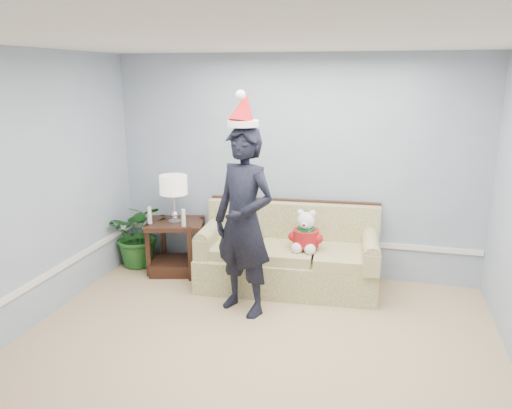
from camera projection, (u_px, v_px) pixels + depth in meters
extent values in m
cube|color=tan|center=(237.00, 385.00, 4.08)|extent=(4.50, 5.00, 0.02)
cube|color=white|center=(233.00, 36.00, 3.39)|extent=(4.50, 5.00, 0.02)
cube|color=#9BADC6|center=(294.00, 167.00, 6.08)|extent=(4.50, 0.02, 2.70)
cube|color=white|center=(293.00, 238.00, 6.29)|extent=(4.48, 0.03, 0.06)
cube|color=brown|center=(287.00, 271.00, 5.90)|extent=(2.12, 1.02, 0.39)
cube|color=brown|center=(234.00, 247.00, 5.94)|extent=(0.66, 0.75, 0.12)
cube|color=brown|center=(287.00, 252.00, 5.79)|extent=(0.66, 0.75, 0.12)
cube|color=brown|center=(342.00, 257.00, 5.63)|extent=(0.66, 0.75, 0.12)
cube|color=brown|center=(293.00, 224.00, 6.09)|extent=(2.08, 0.33, 0.55)
cube|color=black|center=(294.00, 201.00, 6.09)|extent=(2.07, 0.19, 0.05)
cube|color=brown|center=(211.00, 239.00, 6.05)|extent=(0.23, 0.90, 0.24)
cube|color=brown|center=(370.00, 253.00, 5.59)|extent=(0.23, 0.90, 0.24)
cube|color=#321B12|center=(175.00, 224.00, 6.23)|extent=(0.82, 0.74, 0.06)
cube|color=#321B12|center=(177.00, 266.00, 6.38)|extent=(0.73, 0.65, 0.16)
cube|color=#321B12|center=(148.00, 251.00, 6.17)|extent=(0.07, 0.07, 0.67)
cube|color=#321B12|center=(190.00, 255.00, 6.04)|extent=(0.07, 0.07, 0.67)
cube|color=#321B12|center=(163.00, 239.00, 6.59)|extent=(0.07, 0.07, 0.67)
cube|color=#321B12|center=(203.00, 243.00, 6.45)|extent=(0.07, 0.07, 0.67)
cylinder|color=silver|center=(175.00, 222.00, 6.16)|extent=(0.16, 0.16, 0.03)
sphere|color=silver|center=(175.00, 215.00, 6.14)|extent=(0.09, 0.09, 0.09)
cylinder|color=silver|center=(174.00, 203.00, 6.10)|extent=(0.03, 0.03, 0.34)
cylinder|color=beige|center=(173.00, 185.00, 6.04)|extent=(0.34, 0.34, 0.23)
cylinder|color=silver|center=(150.00, 219.00, 6.13)|extent=(0.05, 0.05, 0.12)
cylinder|color=white|center=(149.00, 211.00, 6.10)|extent=(0.05, 0.05, 0.10)
cylinder|color=silver|center=(184.00, 222.00, 6.02)|extent=(0.05, 0.05, 0.12)
cylinder|color=white|center=(183.00, 213.00, 6.00)|extent=(0.05, 0.05, 0.10)
imported|color=#1D551D|center=(140.00, 234.00, 6.50)|extent=(0.92, 0.84, 0.86)
imported|color=black|center=(244.00, 222.00, 5.11)|extent=(0.85, 0.73, 1.97)
cylinder|color=white|center=(243.00, 123.00, 4.85)|extent=(0.39, 0.39, 0.06)
cone|color=red|center=(244.00, 107.00, 4.84)|extent=(0.35, 0.40, 0.36)
sphere|color=white|center=(241.00, 95.00, 4.71)|extent=(0.09, 0.09, 0.09)
sphere|color=white|center=(306.00, 238.00, 5.66)|extent=(0.28, 0.28, 0.28)
cylinder|color=red|center=(306.00, 238.00, 5.66)|extent=(0.31, 0.31, 0.20)
cylinder|color=#10642C|center=(306.00, 229.00, 5.63)|extent=(0.20, 0.20, 0.03)
sphere|color=white|center=(297.00, 248.00, 5.58)|extent=(0.13, 0.13, 0.13)
sphere|color=white|center=(311.00, 249.00, 5.54)|extent=(0.13, 0.13, 0.13)
sphere|color=white|center=(306.00, 221.00, 5.59)|extent=(0.20, 0.20, 0.20)
sphere|color=black|center=(305.00, 225.00, 5.49)|extent=(0.03, 0.03, 0.03)
sphere|color=white|center=(300.00, 213.00, 5.60)|extent=(0.08, 0.08, 0.08)
sphere|color=white|center=(313.00, 214.00, 5.57)|extent=(0.08, 0.08, 0.08)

